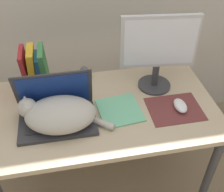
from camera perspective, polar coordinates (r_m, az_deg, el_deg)
The scene contains 9 objects.
desk at distance 1.49m, azimuth -1.78°, elevation -4.94°, with size 1.16×0.64×0.72m.
laptop at distance 1.36m, azimuth -11.18°, elevation -3.20°, with size 0.36×0.24×0.25m.
cat at distance 1.31m, azimuth -10.80°, elevation -3.60°, with size 0.44×0.25×0.15m.
external_monitor at distance 1.45m, azimuth 9.43°, elevation 9.28°, with size 0.39×0.18×0.42m.
mousepad at distance 1.45m, azimuth 12.60°, elevation -2.57°, with size 0.27×0.21×0.00m.
computer_mouse at distance 1.45m, azimuth 13.71°, elevation -1.91°, with size 0.06×0.10×0.04m.
book_row at distance 1.51m, azimuth -15.20°, elevation 4.74°, with size 0.13×0.16×0.26m.
notepad at distance 1.41m, azimuth 1.54°, elevation -2.92°, with size 0.23×0.23×0.01m.
webcam at distance 1.61m, azimuth -5.64°, elevation 5.09°, with size 0.05×0.05×0.07m.
Camera 1 is at (-0.15, -0.72, 1.68)m, focal length 45.00 mm.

